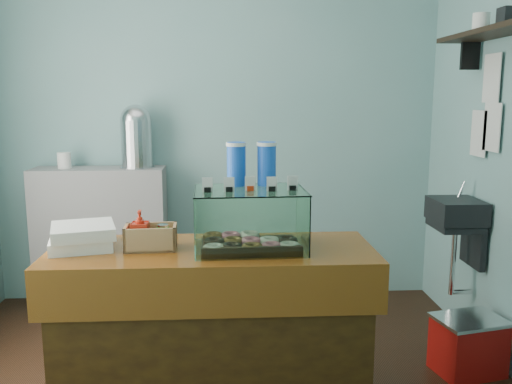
{
  "coord_description": "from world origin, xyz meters",
  "views": [
    {
      "loc": [
        0.07,
        -2.84,
        1.64
      ],
      "look_at": [
        0.22,
        -0.15,
        1.16
      ],
      "focal_mm": 38.0,
      "sensor_mm": 36.0,
      "label": 1
    }
  ],
  "objects": [
    {
      "name": "room_shell",
      "position": [
        0.03,
        0.01,
        1.71
      ],
      "size": [
        3.54,
        3.04,
        2.82
      ],
      "color": "#6FA1A2",
      "rests_on": "ground"
    },
    {
      "name": "counter",
      "position": [
        0.0,
        -0.25,
        0.46
      ],
      "size": [
        1.6,
        0.6,
        0.9
      ],
      "color": "#482D0D",
      "rests_on": "ground"
    },
    {
      "name": "back_shelf",
      "position": [
        -0.9,
        1.32,
        0.55
      ],
      "size": [
        1.0,
        0.32,
        1.1
      ],
      "primitive_type": "cube",
      "color": "gray",
      "rests_on": "ground"
    },
    {
      "name": "display_case",
      "position": [
        0.18,
        -0.23,
        1.07
      ],
      "size": [
        0.55,
        0.41,
        0.51
      ],
      "rotation": [
        0.0,
        0.0,
        0.03
      ],
      "color": "#351D10",
      "rests_on": "counter"
    },
    {
      "name": "condiment_crate",
      "position": [
        -0.31,
        -0.25,
        0.97
      ],
      "size": [
        0.26,
        0.16,
        0.2
      ],
      "rotation": [
        0.0,
        0.0,
        0.05
      ],
      "color": "tan",
      "rests_on": "counter"
    },
    {
      "name": "pastry_boxes",
      "position": [
        -0.64,
        -0.21,
        0.96
      ],
      "size": [
        0.37,
        0.37,
        0.12
      ],
      "rotation": [
        0.0,
        0.0,
        0.22
      ],
      "color": "white",
      "rests_on": "counter"
    },
    {
      "name": "coffee_urn",
      "position": [
        -0.6,
        1.32,
        1.35
      ],
      "size": [
        0.26,
        0.26,
        0.48
      ],
      "color": "silver",
      "rests_on": "back_shelf"
    },
    {
      "name": "red_cooler",
      "position": [
        1.51,
        0.11,
        0.17
      ],
      "size": [
        0.45,
        0.38,
        0.34
      ],
      "rotation": [
        0.0,
        0.0,
        0.22
      ],
      "color": "#BA120E",
      "rests_on": "ground"
    }
  ]
}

